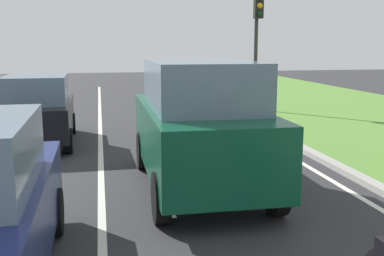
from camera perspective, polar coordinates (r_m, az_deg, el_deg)
name	(u,v)px	position (r m, az deg, el deg)	size (l,w,h in m)	color
ground_plane	(127,140)	(12.77, -7.92, -1.46)	(60.00, 60.00, 0.00)	#2D2D30
lane_line_center	(100,141)	(12.75, -11.06, -1.56)	(0.12, 32.00, 0.01)	silver
lane_line_right_edge	(254,135)	(13.44, 7.58, -0.85)	(0.12, 32.00, 0.01)	silver
curb_right	(271,132)	(13.60, 9.59, -0.53)	(0.24, 48.00, 0.12)	#9E9B93
car_suv_ahead	(200,125)	(8.22, 0.93, 0.41)	(1.99, 4.51, 2.28)	#0C472D
car_hatchback_far	(38,110)	(12.60, -18.18, 2.04)	(1.80, 3.74, 1.78)	black
traffic_light_near_right	(257,28)	(17.91, 7.93, 11.95)	(0.32, 0.50, 4.67)	#2D2D2D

